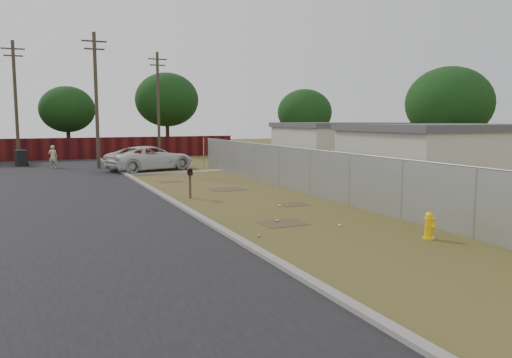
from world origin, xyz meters
name	(u,v)px	position (x,y,z in m)	size (l,w,h in m)	color
ground	(245,199)	(0.00, 0.00, 0.00)	(120.00, 120.00, 0.00)	brown
street	(61,184)	(-6.76, 8.05, 0.02)	(15.10, 60.00, 0.12)	black
chainlink_fence	(299,174)	(3.12, 1.03, 0.80)	(0.10, 27.06, 2.02)	#909398
privacy_fence	(60,149)	(-6.00, 25.00, 0.90)	(30.00, 0.12, 1.80)	#4E1110
utility_poles	(94,101)	(-3.67, 20.67, 4.69)	(12.60, 8.24, 9.00)	#45382E
houses	(386,151)	(9.70, 3.13, 1.56)	(9.30, 17.24, 3.10)	beige
horizon_trees	(146,104)	(0.84, 23.56, 4.63)	(33.32, 31.94, 7.78)	#342517
fire_hydrant	(429,226)	(1.94, -8.52, 0.37)	(0.41, 0.41, 0.80)	yellow
mailbox	(190,174)	(-2.02, 1.17, 1.01)	(0.29, 0.56, 1.28)	brown
pickup_truck	(150,158)	(-1.04, 13.47, 0.80)	(2.64, 5.73, 1.59)	silver
pedestrian	(53,157)	(-6.80, 17.49, 0.79)	(0.58, 0.38, 1.58)	tan
trash_bin	(21,158)	(-8.81, 19.97, 0.59)	(0.96, 0.94, 1.15)	black
scattered_litter	(277,212)	(-0.15, -3.27, 0.04)	(3.65, 9.50, 0.07)	silver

